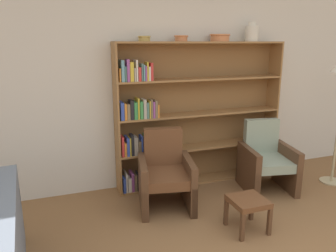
{
  "coord_description": "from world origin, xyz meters",
  "views": [
    {
      "loc": [
        -1.76,
        -1.39,
        1.98
      ],
      "look_at": [
        -0.4,
        2.39,
        0.95
      ],
      "focal_mm": 35.0,
      "sensor_mm": 36.0,
      "label": 1
    }
  ],
  "objects_px": {
    "bowl_sage": "(220,37)",
    "armchair_cushioned": "(266,160)",
    "vase_tall": "(252,33)",
    "footstool": "(248,204)",
    "bookshelf": "(186,117)",
    "armchair_leather": "(165,175)",
    "bowl_stoneware": "(144,38)",
    "bowl_terracotta": "(181,38)"
  },
  "relations": [
    {
      "from": "bowl_sage",
      "to": "armchair_leather",
      "type": "distance_m",
      "value": 1.99
    },
    {
      "from": "vase_tall",
      "to": "armchair_leather",
      "type": "distance_m",
      "value": 2.32
    },
    {
      "from": "vase_tall",
      "to": "armchair_leather",
      "type": "relative_size",
      "value": 0.28
    },
    {
      "from": "bowl_stoneware",
      "to": "armchair_leather",
      "type": "xyz_separation_m",
      "value": [
        0.08,
        -0.55,
        -1.63
      ]
    },
    {
      "from": "bowl_sage",
      "to": "bookshelf",
      "type": "bearing_deg",
      "value": 177.11
    },
    {
      "from": "vase_tall",
      "to": "bowl_terracotta",
      "type": "bearing_deg",
      "value": 180.0
    },
    {
      "from": "armchair_cushioned",
      "to": "bowl_sage",
      "type": "bearing_deg",
      "value": -36.94
    },
    {
      "from": "bookshelf",
      "to": "bowl_terracotta",
      "type": "height_order",
      "value": "bowl_terracotta"
    },
    {
      "from": "bowl_sage",
      "to": "armchair_cushioned",
      "type": "bearing_deg",
      "value": -48.4
    },
    {
      "from": "bookshelf",
      "to": "bowl_stoneware",
      "type": "bearing_deg",
      "value": -177.64
    },
    {
      "from": "bowl_stoneware",
      "to": "armchair_leather",
      "type": "distance_m",
      "value": 1.72
    },
    {
      "from": "bowl_stoneware",
      "to": "armchair_leather",
      "type": "bearing_deg",
      "value": -81.43
    },
    {
      "from": "bowl_stoneware",
      "to": "bookshelf",
      "type": "bearing_deg",
      "value": 2.36
    },
    {
      "from": "bookshelf",
      "to": "armchair_leather",
      "type": "height_order",
      "value": "bookshelf"
    },
    {
      "from": "bookshelf",
      "to": "vase_tall",
      "type": "distance_m",
      "value": 1.5
    },
    {
      "from": "vase_tall",
      "to": "armchair_cushioned",
      "type": "distance_m",
      "value": 1.79
    },
    {
      "from": "armchair_leather",
      "to": "bookshelf",
      "type": "bearing_deg",
      "value": -119.56
    },
    {
      "from": "bowl_sage",
      "to": "armchair_cushioned",
      "type": "xyz_separation_m",
      "value": [
        0.49,
        -0.55,
        -1.64
      ]
    },
    {
      "from": "bowl_stoneware",
      "to": "footstool",
      "type": "height_order",
      "value": "bowl_stoneware"
    },
    {
      "from": "bowl_terracotta",
      "to": "footstool",
      "type": "bearing_deg",
      "value": -80.66
    },
    {
      "from": "armchair_leather",
      "to": "footstool",
      "type": "height_order",
      "value": "armchair_leather"
    },
    {
      "from": "bowl_sage",
      "to": "armchair_leather",
      "type": "xyz_separation_m",
      "value": [
        -0.98,
        -0.55,
        -1.64
      ]
    },
    {
      "from": "bookshelf",
      "to": "armchair_leather",
      "type": "relative_size",
      "value": 2.58
    },
    {
      "from": "bowl_terracotta",
      "to": "bowl_sage",
      "type": "bearing_deg",
      "value": 0.0
    },
    {
      "from": "bowl_terracotta",
      "to": "footstool",
      "type": "xyz_separation_m",
      "value": [
        0.23,
        -1.39,
        -1.73
      ]
    },
    {
      "from": "vase_tall",
      "to": "footstool",
      "type": "relative_size",
      "value": 0.72
    },
    {
      "from": "bookshelf",
      "to": "footstool",
      "type": "bearing_deg",
      "value": -84.35
    },
    {
      "from": "bowl_stoneware",
      "to": "bowl_terracotta",
      "type": "relative_size",
      "value": 0.9
    },
    {
      "from": "armchair_cushioned",
      "to": "vase_tall",
      "type": "bearing_deg",
      "value": -79.74
    },
    {
      "from": "bowl_terracotta",
      "to": "armchair_cushioned",
      "type": "height_order",
      "value": "bowl_terracotta"
    },
    {
      "from": "bowl_stoneware",
      "to": "vase_tall",
      "type": "bearing_deg",
      "value": 0.0
    },
    {
      "from": "armchair_cushioned",
      "to": "bookshelf",
      "type": "bearing_deg",
      "value": -19.3
    },
    {
      "from": "bookshelf",
      "to": "footstool",
      "type": "xyz_separation_m",
      "value": [
        0.14,
        -1.41,
        -0.67
      ]
    },
    {
      "from": "bowl_terracotta",
      "to": "bowl_sage",
      "type": "relative_size",
      "value": 0.67
    },
    {
      "from": "vase_tall",
      "to": "footstool",
      "type": "xyz_separation_m",
      "value": [
        -0.84,
        -1.39,
        -1.8
      ]
    },
    {
      "from": "vase_tall",
      "to": "bookshelf",
      "type": "bearing_deg",
      "value": 178.59
    },
    {
      "from": "bookshelf",
      "to": "footstool",
      "type": "distance_m",
      "value": 1.57
    },
    {
      "from": "bowl_stoneware",
      "to": "bowl_sage",
      "type": "height_order",
      "value": "bowl_sage"
    },
    {
      "from": "bowl_stoneware",
      "to": "bowl_sage",
      "type": "xyz_separation_m",
      "value": [
        1.06,
        0.0,
        0.02
      ]
    },
    {
      "from": "armchair_leather",
      "to": "footstool",
      "type": "distance_m",
      "value": 1.06
    },
    {
      "from": "bowl_sage",
      "to": "footstool",
      "type": "xyz_separation_m",
      "value": [
        -0.34,
        -1.39,
        -1.74
      ]
    },
    {
      "from": "bowl_terracotta",
      "to": "bowl_sage",
      "type": "xyz_separation_m",
      "value": [
        0.57,
        0.0,
        0.01
      ]
    }
  ]
}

